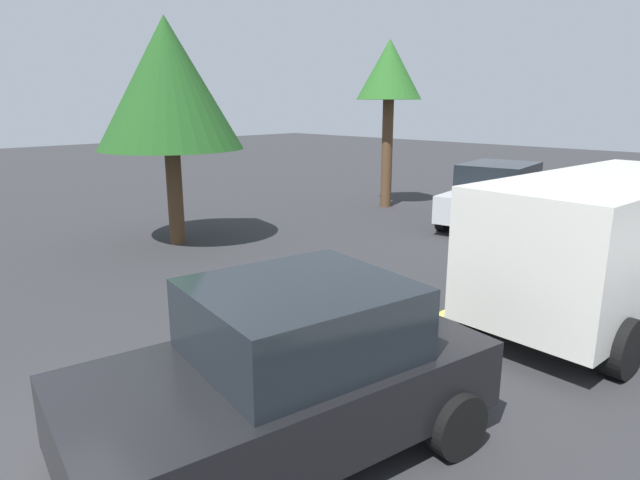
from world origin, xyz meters
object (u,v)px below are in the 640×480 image
at_px(white_van, 607,238).
at_px(tree_centre_verge, 389,74).
at_px(car_silver_crossing, 499,195).
at_px(car_black_behind_van, 288,373).
at_px(tree_left_verge, 168,85).

xyz_separation_m(white_van, tree_centre_verge, (5.03, 8.14, 2.81)).
height_order(car_silver_crossing, tree_centre_verge, tree_centre_verge).
distance_m(car_black_behind_van, car_silver_crossing, 11.12).
xyz_separation_m(car_silver_crossing, tree_centre_verge, (0.12, 3.91, 3.23)).
bearing_deg(white_van, tree_centre_verge, 58.27).
height_order(white_van, car_black_behind_van, white_van).
bearing_deg(car_silver_crossing, tree_centre_verge, 88.21).
relative_size(car_black_behind_van, tree_centre_verge, 0.82).
height_order(white_van, car_silver_crossing, white_van).
relative_size(white_van, tree_left_verge, 1.05).
height_order(car_black_behind_van, tree_left_verge, tree_left_verge).
relative_size(white_van, car_black_behind_van, 1.28).
relative_size(tree_left_verge, tree_centre_verge, 1.00).
bearing_deg(car_black_behind_van, car_silver_crossing, 17.48).
xyz_separation_m(white_van, car_black_behind_van, (-5.70, 0.89, -0.44)).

